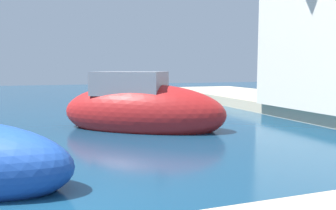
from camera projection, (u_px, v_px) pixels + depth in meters
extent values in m
ellipsoid|color=#B21E1E|center=(143.00, 113.00, 12.23)|extent=(6.01, 5.13, 2.02)
cube|color=gray|center=(130.00, 83.00, 12.24)|extent=(2.82, 2.61, 0.81)
ellipsoid|color=#197233|center=(149.00, 96.00, 20.94)|extent=(2.23, 4.86, 1.52)
cube|color=brown|center=(149.00, 88.00, 20.89)|extent=(1.45, 1.09, 0.08)
cylinder|color=brown|center=(328.00, 82.00, 17.47)|extent=(0.24, 0.24, 1.78)
sphere|color=#285623|center=(329.00, 47.00, 17.29)|extent=(2.32, 2.32, 2.32)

